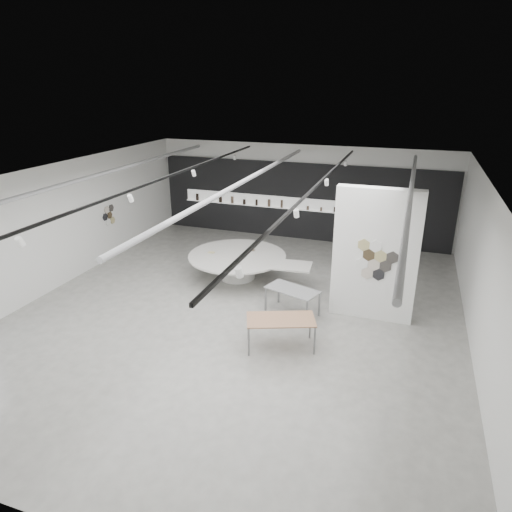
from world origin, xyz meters
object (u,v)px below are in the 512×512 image
(partition_column, at_px, (375,255))
(sample_table_stone, at_px, (292,291))
(sample_table_wood, at_px, (281,321))
(display_island, at_px, (239,263))
(kitchen_counter, at_px, (385,240))

(partition_column, height_order, sample_table_stone, partition_column)
(sample_table_wood, xyz_separation_m, sample_table_stone, (-0.18, 1.76, -0.03))
(sample_table_wood, bearing_deg, display_island, 124.47)
(partition_column, bearing_deg, display_island, 163.75)
(display_island, relative_size, sample_table_stone, 2.68)
(display_island, height_order, sample_table_stone, display_island)
(sample_table_wood, relative_size, kitchen_counter, 1.17)
(partition_column, bearing_deg, kitchen_counter, 90.39)
(partition_column, relative_size, display_island, 0.84)
(display_island, bearing_deg, sample_table_stone, -44.00)
(partition_column, xyz_separation_m, sample_table_stone, (-2.07, -0.55, -1.12))
(partition_column, relative_size, kitchen_counter, 2.32)
(partition_column, xyz_separation_m, sample_table_wood, (-1.89, -2.31, -1.09))
(partition_column, distance_m, sample_table_stone, 2.42)
(partition_column, distance_m, kitchen_counter, 5.69)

